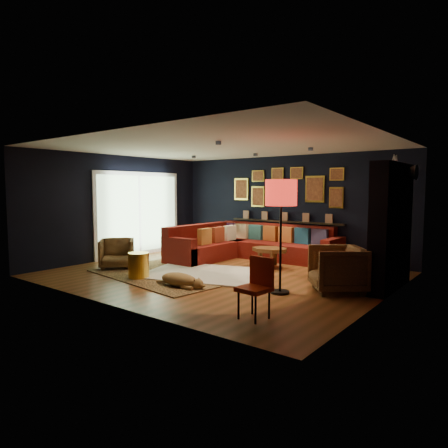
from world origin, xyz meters
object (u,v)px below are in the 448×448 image
Objects in this scene: coffee_table at (270,252)px; pouf at (209,252)px; gold_stool at (139,266)px; floor_lamp at (281,197)px; armchair_left at (117,252)px; sectional at (246,246)px; armchair_right at (337,267)px; orange_chair at (257,283)px; dog at (179,277)px.

coffee_table is 1.76m from pouf.
floor_lamp is at bearing 14.49° from gold_stool.
floor_lamp is at bearing -42.04° from armchair_left.
armchair_left is at bearing -120.00° from sectional.
pouf is 3.90m from armchair_right.
armchair_left is 0.87× the size of orange_chair.
coffee_table is 1.84× the size of pouf.
dog is (2.29, -0.38, -0.18)m from armchair_left.
orange_chair is at bearing -59.69° from armchair_left.
gold_stool is at bearing -83.56° from pouf.
armchair_right reaches higher than sectional.
sectional is 1.79× the size of floor_lamp.
sectional is at bearing 82.49° from gold_stool.
sectional reaches higher than dog.
sectional reaches higher than gold_stool.
dog is at bearing -56.69° from armchair_left.
orange_chair is (3.44, -3.06, 0.29)m from pouf.
coffee_table is 2.52m from floor_lamp.
armchair_right is 0.45× the size of floor_lamp.
coffee_table is 2.27m from armchair_right.
sectional is 6.72× the size of gold_stool.
gold_stool is 0.48× the size of dog.
floor_lamp is at bearing 20.30° from dog.
floor_lamp reaches higher than armchair_right.
pouf is 4.61m from orange_chair.
armchair_left is at bearing 162.69° from gold_stool.
gold_stool is (0.28, -2.46, 0.06)m from pouf.
armchair_left reaches higher than pouf.
armchair_right is at bearing -15.64° from pouf.
gold_stool is 1.12m from dog.
gold_stool is 0.27× the size of floor_lamp.
orange_chair is at bearing -53.29° from sectional.
orange_chair reaches higher than coffee_table.
floor_lamp is 2.30m from dog.
floor_lamp is (1.28, -1.77, 1.25)m from coffee_table.
dog is (-2.35, -1.43, -0.25)m from armchair_right.
pouf is at bearing -179.16° from coffee_table.
sectional reaches higher than pouf.
sectional reaches higher than coffee_table.
dog is at bearing -98.18° from coffee_table.
armchair_left is (-0.89, -2.10, 0.17)m from pouf.
floor_lamp is (-0.40, 1.31, 1.13)m from orange_chair.
orange_chair is at bearing -10.75° from gold_stool.
sectional is at bearing 134.73° from floor_lamp.
armchair_right reaches higher than dog.
armchair_left is 4.76m from armchair_right.
armchair_right is (1.99, -1.08, 0.07)m from coffee_table.
dog is at bearing 169.54° from orange_chair.
armchair_left is at bearing -174.91° from floor_lamp.
armchair_right is at bearing -34.42° from armchair_left.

